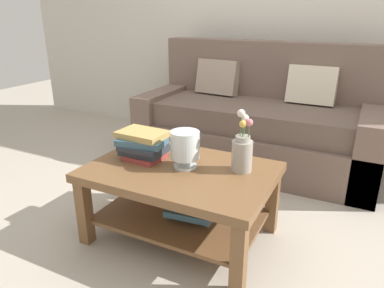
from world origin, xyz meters
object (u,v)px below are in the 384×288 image
object	(u,v)px
glass_hurricane_vase	(185,146)
flower_pitcher	(242,151)
book_stack_main	(143,145)
coffee_table	(181,188)
couch	(258,123)

from	to	relation	value
glass_hurricane_vase	flower_pitcher	size ratio (longest dim) A/B	0.61
glass_hurricane_vase	flower_pitcher	xyz separation A→B (m)	(0.31, 0.10, -0.01)
book_stack_main	flower_pitcher	world-z (taller)	flower_pitcher
coffee_table	flower_pitcher	xyz separation A→B (m)	(0.32, 0.13, 0.25)
couch	glass_hurricane_vase	bearing A→B (deg)	-91.56
coffee_table	book_stack_main	distance (m)	0.36
coffee_table	flower_pitcher	size ratio (longest dim) A/B	2.97
couch	flower_pitcher	bearing A→B (deg)	-77.58
coffee_table	glass_hurricane_vase	world-z (taller)	glass_hurricane_vase
couch	glass_hurricane_vase	size ratio (longest dim) A/B	9.32
flower_pitcher	book_stack_main	bearing A→B (deg)	-171.43
book_stack_main	couch	bearing A→B (deg)	75.97
glass_hurricane_vase	book_stack_main	bearing A→B (deg)	178.15
coffee_table	flower_pitcher	distance (m)	0.43
flower_pitcher	couch	bearing A→B (deg)	102.42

